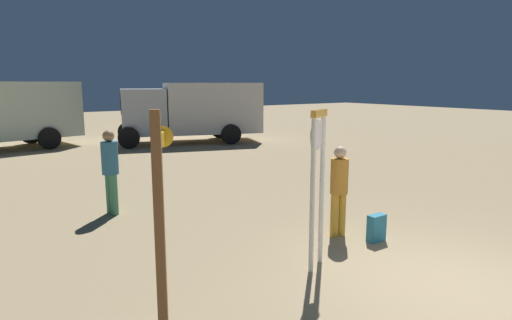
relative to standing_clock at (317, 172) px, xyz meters
name	(u,v)px	position (x,y,z in m)	size (l,w,h in m)	color
ground_plane	(457,288)	(1.09, -1.63, -1.46)	(80.00, 80.00, 0.00)	tan
standing_clock	(317,172)	(0.00, 0.00, 0.00)	(0.47, 0.30, 2.35)	silver
arrow_sign	(161,187)	(-2.48, -0.21, 0.16)	(0.60, 0.92, 2.47)	brown
person_near_clock	(339,187)	(1.24, 0.76, -0.54)	(0.31, 0.31, 1.64)	gold
backpack	(376,228)	(1.60, 0.19, -1.23)	(0.33, 0.21, 0.48)	teal
person_distant	(110,168)	(-1.68, 4.43, -0.47)	(0.34, 0.34, 1.78)	#478D62
box_truck_near	(194,109)	(4.89, 13.58, 0.07)	(6.86, 4.31, 2.73)	silver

